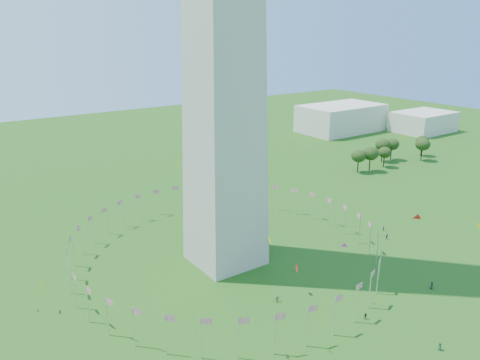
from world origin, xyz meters
name	(u,v)px	position (x,y,z in m)	size (l,w,h in m)	color
flag_ring	(225,245)	(0.00, 50.00, 4.50)	(80.24, 80.24, 9.00)	silver
gov_building_east_a	(341,118)	(150.00, 150.00, 8.00)	(50.00, 30.00, 16.00)	beige
gov_building_east_b	(424,122)	(190.00, 120.00, 6.00)	(35.00, 25.00, 12.00)	beige
crowd	(408,346)	(8.53, -1.72, 0.86)	(96.32, 71.53, 1.93)	#1B2240
kites_aloft	(321,228)	(8.04, 22.84, 17.15)	(116.59, 77.96, 34.42)	red
tree_line_east	(391,153)	(114.26, 85.26, 5.19)	(53.53, 16.36, 11.00)	#294517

